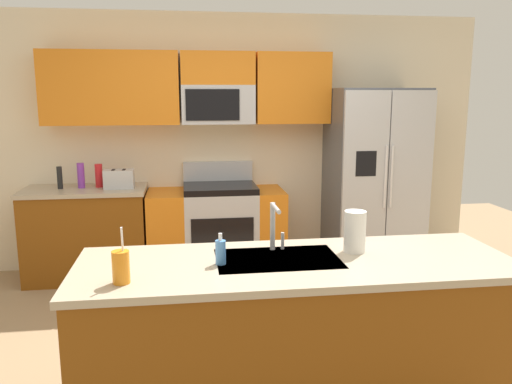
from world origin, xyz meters
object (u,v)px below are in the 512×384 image
Objects in this scene: range_oven at (217,229)px; pepper_mill at (60,178)px; toaster at (119,179)px; bottle_purple at (81,175)px; drink_cup_orange at (121,267)px; sink_faucet at (274,223)px; paper_towel_roll at (355,232)px; soap_dispenser at (221,252)px; refrigerator at (374,180)px; bottle_red at (99,176)px.

pepper_mill is at bearing -179.90° from range_oven.
toaster is 1.16× the size of bottle_purple.
drink_cup_orange is (0.87, -2.64, -0.03)m from pepper_mill.
drink_cup_orange is at bearing -103.21° from range_oven.
sink_faucet is (1.50, -2.26, 0.05)m from bottle_purple.
sink_faucet is at bearing 170.04° from paper_towel_roll.
range_oven is at bearing 86.98° from soap_dispenser.
soap_dispenser is at bearing -149.53° from sink_faucet.
pepper_mill is (-0.56, 0.05, 0.02)m from toaster.
bottle_red is (-2.75, 0.11, 0.09)m from refrigerator.
sink_faucet is 0.46m from paper_towel_roll.
refrigerator is 6.56× the size of sink_faucet.
drink_cup_orange is 1.65× the size of soap_dispenser.
drink_cup_orange is at bearing -131.00° from refrigerator.
toaster is 0.22m from bottle_red.
refrigerator is 3.11m from pepper_mill.
pepper_mill is 2.78m from drink_cup_orange.
sink_faucet reaches higher than range_oven.
drink_cup_orange is at bearing -156.36° from soap_dispenser.
range_oven is 5.99× the size of bottle_red.
range_oven is at bearing 105.68° from paper_towel_roll.
sink_faucet reaches higher than bottle_red.
bottle_purple is (0.19, 0.03, 0.01)m from pepper_mill.
bottle_purple is 1.06× the size of bottle_red.
soap_dispenser is at bearing -71.28° from toaster.
bottle_purple reaches higher than range_oven.
refrigerator reaches higher than drink_cup_orange.
sink_faucet reaches higher than pepper_mill.
drink_cup_orange is at bearing -153.55° from sink_faucet.
toaster is 0.99× the size of sink_faucet.
soap_dispenser is (1.36, -2.43, -0.04)m from pepper_mill.
soap_dispenser is 0.79m from paper_towel_roll.
drink_cup_orange is at bearing -75.73° from bottle_purple.
paper_towel_roll is (1.27, 0.33, 0.04)m from drink_cup_orange.
pepper_mill is (-3.11, 0.07, 0.08)m from refrigerator.
sink_faucet is at bearing -62.65° from toaster.
pepper_mill reaches higher than toaster.
drink_cup_orange is (-0.62, -2.65, 0.54)m from range_oven.
range_oven is 1.42m from bottle_purple.
soap_dispenser is (1.17, -2.45, -0.05)m from bottle_purple.
paper_towel_roll reaches higher than soap_dispenser.
toaster is 1.00× the size of drink_cup_orange.
toaster is 0.56m from pepper_mill.
toaster is at bearing 108.72° from soap_dispenser.
bottle_red is at bearing 6.17° from pepper_mill.
range_oven is 1.69m from refrigerator.
paper_towel_roll reaches higher than range_oven.
toaster is 2.51m from soap_dispenser.
paper_towel_roll is (0.65, -2.32, 0.58)m from range_oven.
paper_towel_roll is at bearing -50.21° from bottle_purple.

